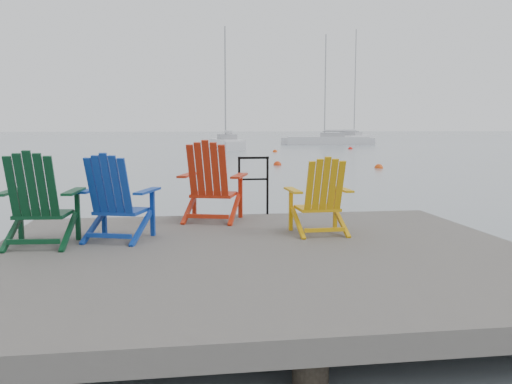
{
  "coord_description": "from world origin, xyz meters",
  "views": [
    {
      "loc": [
        -0.91,
        -5.75,
        1.85
      ],
      "look_at": [
        0.29,
        2.46,
        0.85
      ],
      "focal_mm": 38.0,
      "sensor_mm": 36.0,
      "label": 1
    }
  ],
  "objects": [
    {
      "name": "sailboat_mid",
      "position": [
        20.63,
        59.01,
        0.35
      ],
      "size": [
        8.12,
        9.9,
        13.92
      ],
      "rotation": [
        0.0,
        0.0,
        -0.62
      ],
      "color": "silver",
      "rests_on": "ground"
    },
    {
      "name": "buoy_c",
      "position": [
        13.34,
        37.6,
        0.0
      ],
      "size": [
        0.38,
        0.38,
        0.38
      ],
      "primitive_type": "sphere",
      "color": "red",
      "rests_on": "ground"
    },
    {
      "name": "handrail",
      "position": [
        0.25,
        2.45,
        1.04
      ],
      "size": [
        0.48,
        0.04,
        0.9
      ],
      "color": "black",
      "rests_on": "dock"
    },
    {
      "name": "buoy_a",
      "position": [
        8.05,
        17.42,
        0.0
      ],
      "size": [
        0.39,
        0.39,
        0.39
      ],
      "primitive_type": "sphere",
      "color": "#D0420C",
      "rests_on": "ground"
    },
    {
      "name": "chair_blue",
      "position": [
        -1.63,
        0.8,
        1.02
      ],
      "size": [
        0.97,
        0.92,
        1.03
      ],
      "rotation": [
        0.0,
        0.0,
        -0.32
      ],
      "color": "navy",
      "rests_on": "dock"
    },
    {
      "name": "dock",
      "position": [
        0.0,
        0.0,
        0.35
      ],
      "size": [
        6.0,
        5.0,
        1.4
      ],
      "color": "#2D2B28",
      "rests_on": "ground"
    },
    {
      "name": "sailboat_far",
      "position": [
        14.91,
        49.58,
        0.36
      ],
      "size": [
        8.67,
        4.59,
        11.6
      ],
      "rotation": [
        0.0,
        0.0,
        1.27
      ],
      "color": "silver",
      "rests_on": "ground"
    },
    {
      "name": "buoy_d",
      "position": [
        6.25,
        33.56,
        0.0
      ],
      "size": [
        0.35,
        0.35,
        0.35
      ],
      "primitive_type": "sphere",
      "color": "#DD450D",
      "rests_on": "ground"
    },
    {
      "name": "chair_green",
      "position": [
        -2.46,
        0.58,
        1.04
      ],
      "size": [
        0.89,
        0.83,
        1.07
      ],
      "rotation": [
        0.0,
        0.0,
        -0.07
      ],
      "color": "#09341B",
      "rests_on": "dock"
    },
    {
      "name": "buoy_b",
      "position": [
        3.9,
        19.98,
        0.0
      ],
      "size": [
        0.39,
        0.39,
        0.39
      ],
      "primitive_type": "sphere",
      "color": "red",
      "rests_on": "ground"
    },
    {
      "name": "chair_yellow",
      "position": [
        0.87,
        0.81,
        0.99
      ],
      "size": [
        0.78,
        0.73,
        0.96
      ],
      "rotation": [
        0.0,
        0.0,
        0.03
      ],
      "color": "#C8910B",
      "rests_on": "dock"
    },
    {
      "name": "chair_red",
      "position": [
        -0.43,
        1.96,
        1.07
      ],
      "size": [
        1.06,
        1.01,
        1.13
      ],
      "rotation": [
        0.0,
        0.0,
        -0.3
      ],
      "color": "#B0240D",
      "rests_on": "dock"
    },
    {
      "name": "ground",
      "position": [
        0.0,
        0.0,
        0.0
      ],
      "size": [
        400.0,
        400.0,
        0.0
      ],
      "primitive_type": "plane",
      "color": "gray",
      "rests_on": "ground"
    },
    {
      "name": "sailboat_near",
      "position": [
        3.24,
        39.9,
        0.36
      ],
      "size": [
        2.43,
        7.57,
        10.42
      ],
      "rotation": [
        0.0,
        0.0,
        0.07
      ],
      "color": "silver",
      "rests_on": "ground"
    }
  ]
}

